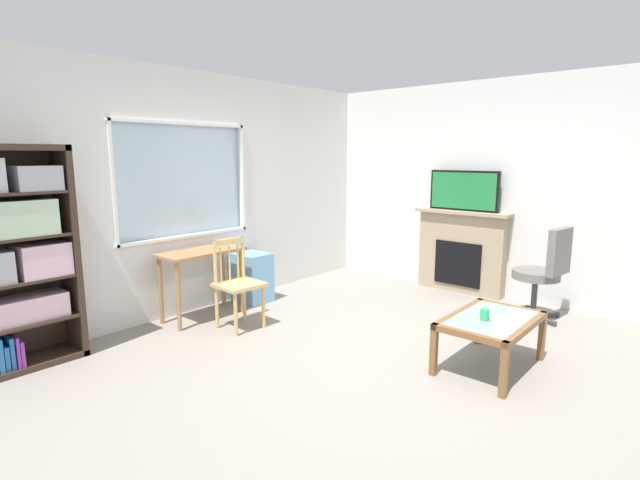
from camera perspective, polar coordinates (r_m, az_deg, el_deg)
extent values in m
cube|color=gray|center=(4.23, 6.02, -14.23)|extent=(6.19, 5.71, 0.02)
cube|color=silver|center=(5.70, -13.67, -3.48)|extent=(5.19, 0.12, 0.84)
cube|color=silver|center=(5.58, -14.52, 16.13)|extent=(5.19, 0.12, 0.55)
cube|color=silver|center=(4.76, -32.35, 5.25)|extent=(1.57, 0.12, 1.23)
cube|color=silver|center=(6.58, -2.73, 7.70)|extent=(2.05, 0.12, 1.23)
cube|color=silver|center=(5.43, -16.26, 6.81)|extent=(1.57, 0.02, 1.23)
cube|color=white|center=(5.43, -15.55, 0.47)|extent=(1.63, 0.06, 0.03)
cube|color=white|center=(5.37, -16.16, 13.20)|extent=(1.63, 0.06, 0.03)
cube|color=white|center=(4.98, -23.48, 6.13)|extent=(0.03, 0.06, 1.23)
cube|color=white|center=(5.83, -9.33, 7.28)|extent=(0.03, 0.06, 1.23)
cube|color=silver|center=(6.24, 20.52, 5.61)|extent=(0.12, 4.91, 2.62)
cube|color=#38281E|center=(4.67, -27.73, -1.22)|extent=(0.05, 0.38, 1.81)
cube|color=#38281E|center=(4.46, -33.80, 9.17)|extent=(0.90, 0.38, 0.05)
cube|color=#38281E|center=(4.78, -31.69, -12.36)|extent=(0.90, 0.38, 0.05)
cube|color=#38281E|center=(4.71, -33.34, -1.64)|extent=(0.90, 0.02, 1.81)
cube|color=#38281E|center=(4.66, -32.09, -8.33)|extent=(0.85, 0.36, 0.02)
cube|color=#38281E|center=(4.57, -32.50, -4.12)|extent=(0.85, 0.36, 0.02)
cube|color=#38281E|center=(4.51, -32.92, 0.23)|extent=(0.85, 0.36, 0.02)
cube|color=#38281E|center=(4.47, -33.35, 4.68)|extent=(0.85, 0.36, 0.02)
cube|color=beige|center=(4.62, -32.32, -7.06)|extent=(0.71, 0.27, 0.20)
cube|color=beige|center=(4.59, -30.21, -1.97)|extent=(0.38, 0.32, 0.27)
cube|color=#B7D6B2|center=(4.48, -33.26, 2.14)|extent=(0.66, 0.32, 0.28)
cube|color=#B2B2BC|center=(4.52, -30.85, 6.36)|extent=(0.33, 0.32, 0.20)
cube|color=#286BB2|center=(4.68, -33.60, -11.40)|extent=(0.03, 0.26, 0.20)
cube|color=#286BB2|center=(4.68, -33.17, -10.96)|extent=(0.03, 0.26, 0.26)
cube|color=purple|center=(4.69, -32.75, -10.88)|extent=(0.02, 0.30, 0.26)
cube|color=purple|center=(4.70, -32.37, -11.07)|extent=(0.03, 0.30, 0.21)
cube|color=#A37547|center=(5.20, -13.98, -1.38)|extent=(0.90, 0.43, 0.03)
cylinder|color=#A37547|center=(4.94, -16.51, -6.49)|extent=(0.04, 0.04, 0.70)
cylinder|color=#A37547|center=(5.39, -9.35, -4.83)|extent=(0.04, 0.04, 0.70)
cylinder|color=#A37547|center=(5.21, -18.44, -5.74)|extent=(0.04, 0.04, 0.70)
cylinder|color=#A37547|center=(5.64, -11.46, -4.23)|extent=(0.04, 0.04, 0.70)
cube|color=tan|center=(4.87, -9.57, -5.27)|extent=(0.44, 0.42, 0.04)
cylinder|color=tan|center=(4.72, -10.01, -8.76)|extent=(0.04, 0.04, 0.43)
cylinder|color=tan|center=(4.91, -6.76, -7.91)|extent=(0.04, 0.04, 0.43)
cylinder|color=tan|center=(4.97, -12.19, -7.86)|extent=(0.04, 0.04, 0.43)
cylinder|color=tan|center=(5.15, -9.01, -7.10)|extent=(0.04, 0.04, 0.43)
cylinder|color=tan|center=(4.85, -12.39, -2.69)|extent=(0.04, 0.04, 0.45)
cylinder|color=tan|center=(5.04, -9.16, -2.10)|extent=(0.04, 0.04, 0.45)
cube|color=tan|center=(4.90, -10.81, -0.16)|extent=(0.36, 0.06, 0.06)
cylinder|color=tan|center=(4.89, -11.74, -2.92)|extent=(0.02, 0.02, 0.35)
cylinder|color=tan|center=(4.95, -10.73, -2.73)|extent=(0.02, 0.02, 0.35)
cylinder|color=tan|center=(5.01, -9.74, -2.55)|extent=(0.02, 0.02, 0.35)
cube|color=#72ADDB|center=(5.77, -8.08, -4.42)|extent=(0.35, 0.40, 0.58)
cube|color=tan|center=(6.34, 16.48, -1.47)|extent=(0.18, 1.10, 1.00)
cube|color=black|center=(6.29, 16.06, -2.73)|extent=(0.03, 0.61, 0.55)
cube|color=tan|center=(6.25, 16.64, 3.20)|extent=(0.26, 1.20, 0.04)
cube|color=black|center=(6.22, 16.77, 5.65)|extent=(0.05, 0.88, 0.50)
cube|color=#237F3D|center=(6.20, 16.65, 5.64)|extent=(0.01, 0.83, 0.45)
cylinder|color=slate|center=(5.57, 24.32, -3.77)|extent=(0.48, 0.48, 0.09)
cube|color=slate|center=(5.43, 26.63, -1.26)|extent=(0.41, 0.13, 0.48)
cylinder|color=#38383D|center=(5.63, 24.14, -6.14)|extent=(0.06, 0.06, 0.42)
cube|color=#38383D|center=(5.57, 23.36, -8.53)|extent=(0.28, 0.07, 0.03)
cylinder|color=#38383D|center=(5.45, 22.71, -8.94)|extent=(0.05, 0.05, 0.05)
cube|color=#38383D|center=(5.60, 25.04, -8.54)|extent=(0.16, 0.27, 0.03)
cylinder|color=#38383D|center=(5.51, 26.12, -8.96)|extent=(0.05, 0.05, 0.05)
cube|color=#38383D|center=(5.75, 25.22, -8.06)|extent=(0.23, 0.22, 0.03)
cylinder|color=#38383D|center=(5.83, 26.42, -7.99)|extent=(0.05, 0.05, 0.05)
cube|color=#38383D|center=(5.82, 23.73, -7.76)|extent=(0.26, 0.16, 0.03)
cylinder|color=#38383D|center=(5.95, 23.49, -7.40)|extent=(0.05, 0.05, 0.05)
cube|color=#38383D|center=(5.70, 22.58, -8.03)|extent=(0.08, 0.28, 0.03)
cylinder|color=#38383D|center=(5.72, 21.18, -7.92)|extent=(0.05, 0.05, 0.05)
cube|color=#8C9E99|center=(4.17, 19.74, -8.82)|extent=(0.82, 0.50, 0.02)
cube|color=brown|center=(4.10, 23.37, -9.65)|extent=(0.92, 0.05, 0.05)
cube|color=brown|center=(4.28, 16.25, -8.37)|extent=(0.92, 0.05, 0.05)
cube|color=brown|center=(3.80, 17.27, -10.80)|extent=(0.05, 0.60, 0.05)
cube|color=brown|center=(4.57, 21.74, -7.52)|extent=(0.05, 0.60, 0.05)
cube|color=brown|center=(3.79, 21.04, -14.58)|extent=(0.05, 0.05, 0.38)
cube|color=brown|center=(4.56, 24.89, -10.61)|extent=(0.05, 0.05, 0.38)
cube|color=brown|center=(3.99, 13.39, -12.90)|extent=(0.05, 0.05, 0.38)
cube|color=brown|center=(4.73, 18.38, -9.45)|extent=(0.05, 0.05, 0.38)
cylinder|color=#33B770|center=(4.09, 19.02, -8.38)|extent=(0.07, 0.07, 0.09)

